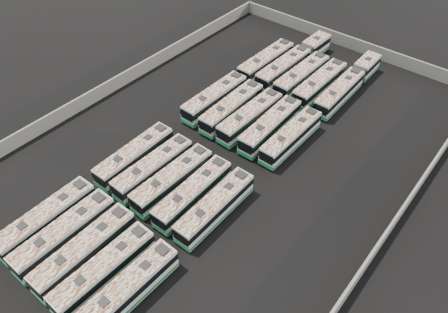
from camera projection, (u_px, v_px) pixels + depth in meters
ground at (218, 159)px, 57.08m from camera, size 140.00×140.00×0.00m
perimeter_wall at (218, 153)px, 56.32m from camera, size 45.20×73.20×2.20m
bus_front_far_left at (47, 219)px, 47.80m from camera, size 2.64×11.76×3.30m
bus_front_left at (65, 234)px, 46.29m from camera, size 2.59×11.94×3.36m
bus_front_center at (85, 251)px, 44.80m from camera, size 2.68×11.92×3.35m
bus_front_right at (104, 270)px, 43.23m from camera, size 2.65×11.59×3.25m
bus_front_far_right at (127, 291)px, 41.66m from camera, size 2.63×11.54×3.24m
bus_midfront_far_left at (135, 156)px, 55.04m from camera, size 2.65×11.60×3.26m
bus_midfront_left at (153, 168)px, 53.51m from camera, size 2.66×11.50×3.22m
bus_midfront_center at (172, 180)px, 52.08m from camera, size 2.73×11.61×3.25m
bus_midfront_right at (193, 193)px, 50.55m from camera, size 2.64×11.50×3.23m
bus_midfront_far_right at (215, 207)px, 49.07m from camera, size 2.50×11.44×3.22m
bus_midback_far_left at (215, 98)px, 63.80m from camera, size 2.66×11.87×3.34m
bus_midback_left at (232, 108)px, 62.11m from camera, size 2.68×11.83×3.32m
bus_midback_center at (250, 117)px, 60.65m from camera, size 2.78×11.78×3.30m
bus_midback_right at (270, 126)px, 59.21m from camera, size 2.81×11.89×3.33m
bus_midback_far_right at (291, 137)px, 57.72m from camera, size 2.51×11.39×3.20m
bus_back_far_left at (266, 62)px, 70.93m from camera, size 2.80×11.96×3.36m
bus_back_left at (294, 61)px, 71.22m from camera, size 2.95×18.31×3.31m
bus_back_center at (301, 76)px, 67.90m from camera, size 2.80×11.97×3.36m
bus_back_right at (319, 84)px, 66.40m from camera, size 2.59×11.87×3.34m
bus_back_far_right at (348, 84)px, 66.57m from camera, size 2.71×17.71×3.20m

